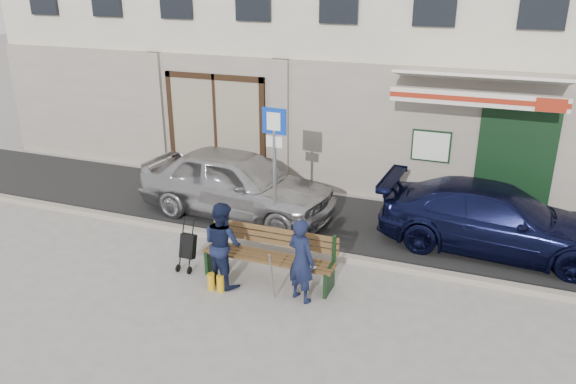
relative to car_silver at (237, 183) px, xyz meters
The scene contains 10 objects.
ground 3.27m from the car_silver, 59.92° to the right, with size 80.00×80.00×0.00m, color #9E9991.
asphalt_lane 1.80m from the car_silver, 12.33° to the left, with size 60.00×3.20×0.01m, color #282828.
curb 2.14m from the car_silver, 38.15° to the right, with size 60.00×0.18×0.12m, color #9E9384.
car_silver is the anchor object (origin of this frame).
car_navy 5.46m from the car_silver, ahead, with size 1.82×4.48×1.30m, color black.
parking_sign 1.88m from the car_silver, 33.95° to the right, with size 0.51×0.09×2.74m.
bench 3.00m from the car_silver, 54.08° to the right, with size 2.40×1.17×0.98m.
man 3.81m from the car_silver, 47.97° to the right, with size 0.53×0.35×1.46m, color #131834.
woman 3.01m from the car_silver, 68.59° to the right, with size 0.74×0.57×1.52m, color #121934.
stroller 2.60m from the car_silver, 84.48° to the right, with size 0.28×0.40×0.97m.
Camera 1 is at (3.69, -7.74, 5.08)m, focal length 35.00 mm.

